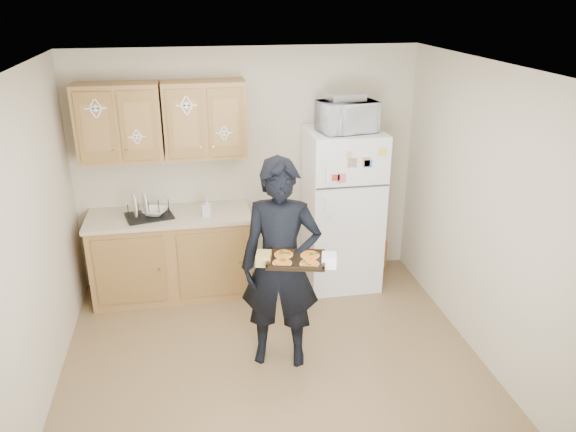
{
  "coord_description": "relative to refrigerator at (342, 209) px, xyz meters",
  "views": [
    {
      "loc": [
        -0.59,
        -3.92,
        3.01
      ],
      "look_at": [
        0.19,
        0.45,
        1.22
      ],
      "focal_mm": 35.0,
      "sensor_mm": 36.0,
      "label": 1
    }
  ],
  "objects": [
    {
      "name": "floor",
      "position": [
        -0.95,
        -1.43,
        -0.85
      ],
      "size": [
        3.6,
        3.6,
        0.0
      ],
      "primitive_type": "plane",
      "color": "brown",
      "rests_on": "ground"
    },
    {
      "name": "ceiling",
      "position": [
        -0.95,
        -1.43,
        1.65
      ],
      "size": [
        3.6,
        3.6,
        0.0
      ],
      "primitive_type": "plane",
      "color": "white",
      "rests_on": "wall_back"
    },
    {
      "name": "wall_back",
      "position": [
        -0.95,
        0.37,
        0.4
      ],
      "size": [
        3.6,
        0.04,
        2.5
      ],
      "primitive_type": "cube",
      "color": "beige",
      "rests_on": "floor"
    },
    {
      "name": "wall_front",
      "position": [
        -0.95,
        -3.23,
        0.4
      ],
      "size": [
        3.6,
        0.04,
        2.5
      ],
      "primitive_type": "cube",
      "color": "beige",
      "rests_on": "floor"
    },
    {
      "name": "wall_left",
      "position": [
        -2.75,
        -1.43,
        0.4
      ],
      "size": [
        0.04,
        3.6,
        2.5
      ],
      "primitive_type": "cube",
      "color": "beige",
      "rests_on": "floor"
    },
    {
      "name": "wall_right",
      "position": [
        0.85,
        -1.43,
        0.4
      ],
      "size": [
        0.04,
        3.6,
        2.5
      ],
      "primitive_type": "cube",
      "color": "beige",
      "rests_on": "floor"
    },
    {
      "name": "refrigerator",
      "position": [
        0.0,
        0.0,
        0.0
      ],
      "size": [
        0.75,
        0.7,
        1.7
      ],
      "primitive_type": "cube",
      "color": "white",
      "rests_on": "floor"
    },
    {
      "name": "base_cabinet",
      "position": [
        -1.8,
        0.05,
        -0.42
      ],
      "size": [
        1.6,
        0.6,
        0.86
      ],
      "primitive_type": "cube",
      "color": "olive",
      "rests_on": "floor"
    },
    {
      "name": "countertop",
      "position": [
        -1.8,
        0.05,
        0.03
      ],
      "size": [
        1.64,
        0.64,
        0.04
      ],
      "primitive_type": "cube",
      "color": "beige",
      "rests_on": "base_cabinet"
    },
    {
      "name": "upper_cab_left",
      "position": [
        -2.2,
        0.18,
        0.98
      ],
      "size": [
        0.8,
        0.33,
        0.75
      ],
      "primitive_type": "cube",
      "color": "olive",
      "rests_on": "wall_back"
    },
    {
      "name": "upper_cab_right",
      "position": [
        -1.38,
        0.18,
        0.98
      ],
      "size": [
        0.8,
        0.33,
        0.75
      ],
      "primitive_type": "cube",
      "color": "olive",
      "rests_on": "wall_back"
    },
    {
      "name": "cereal_box",
      "position": [
        0.52,
        0.24,
        -0.69
      ],
      "size": [
        0.2,
        0.07,
        0.32
      ],
      "primitive_type": "cube",
      "color": "gold",
      "rests_on": "floor"
    },
    {
      "name": "person",
      "position": [
        -0.87,
        -1.28,
        0.06
      ],
      "size": [
        0.75,
        0.58,
        1.82
      ],
      "primitive_type": "imported",
      "rotation": [
        0.0,
        0.0,
        -0.24
      ],
      "color": "black",
      "rests_on": "floor"
    },
    {
      "name": "baking_tray",
      "position": [
        -0.8,
        -1.57,
        0.24
      ],
      "size": [
        0.51,
        0.42,
        0.04
      ],
      "primitive_type": "cube",
      "rotation": [
        0.0,
        0.0,
        -0.24
      ],
      "color": "black",
      "rests_on": "person"
    },
    {
      "name": "pizza_front_left",
      "position": [
        -0.92,
        -1.62,
        0.26
      ],
      "size": [
        0.15,
        0.15,
        0.02
      ],
      "primitive_type": "cylinder",
      "color": "orange",
      "rests_on": "baking_tray"
    },
    {
      "name": "pizza_front_right",
      "position": [
        -0.72,
        -1.67,
        0.26
      ],
      "size": [
        0.15,
        0.15,
        0.02
      ],
      "primitive_type": "cylinder",
      "color": "orange",
      "rests_on": "baking_tray"
    },
    {
      "name": "pizza_back_left",
      "position": [
        -0.88,
        -1.48,
        0.26
      ],
      "size": [
        0.15,
        0.15,
        0.02
      ],
      "primitive_type": "cylinder",
      "color": "orange",
      "rests_on": "baking_tray"
    },
    {
      "name": "pizza_back_right",
      "position": [
        -0.68,
        -1.53,
        0.26
      ],
      "size": [
        0.15,
        0.15,
        0.02
      ],
      "primitive_type": "cylinder",
      "color": "orange",
      "rests_on": "baking_tray"
    },
    {
      "name": "microwave",
      "position": [
        0.0,
        -0.05,
        1.0
      ],
      "size": [
        0.61,
        0.47,
        0.3
      ],
      "primitive_type": "imported",
      "rotation": [
        0.0,
        0.0,
        0.19
      ],
      "color": "white",
      "rests_on": "refrigerator"
    },
    {
      "name": "foil_pan",
      "position": [
        -0.01,
        -0.02,
        1.19
      ],
      "size": [
        0.37,
        0.28,
        0.07
      ],
      "primitive_type": "cube",
      "rotation": [
        0.0,
        0.0,
        0.12
      ],
      "color": "#BABBC2",
      "rests_on": "microwave"
    },
    {
      "name": "dish_rack",
      "position": [
        -1.99,
        0.02,
        0.14
      ],
      "size": [
        0.51,
        0.43,
        0.18
      ],
      "primitive_type": "cube",
      "rotation": [
        0.0,
        0.0,
        0.24
      ],
      "color": "black",
      "rests_on": "countertop"
    },
    {
      "name": "bowl",
      "position": [
        -1.93,
        0.02,
        0.1
      ],
      "size": [
        0.3,
        0.3,
        0.06
      ],
      "primitive_type": "imported",
      "rotation": [
        0.0,
        0.0,
        -0.29
      ],
      "color": "white",
      "rests_on": "dish_rack"
    },
    {
      "name": "soap_bottle",
      "position": [
        -1.42,
        -0.06,
        0.14
      ],
      "size": [
        0.1,
        0.1,
        0.19
      ],
      "primitive_type": "imported",
      "rotation": [
        0.0,
        0.0,
        -0.23
      ],
      "color": "white",
      "rests_on": "countertop"
    }
  ]
}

